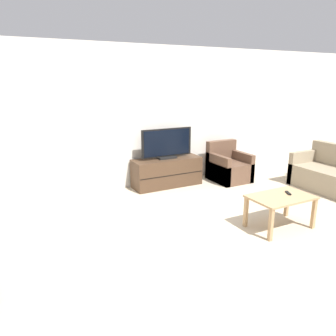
# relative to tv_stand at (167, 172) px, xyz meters

# --- Properties ---
(ground_plane) EXTENTS (24.00, 24.00, 0.00)m
(ground_plane) POSITION_rel_tv_stand_xyz_m (-0.16, -2.30, -0.28)
(ground_plane) COLOR tan
(wall_back) EXTENTS (12.00, 0.06, 2.70)m
(wall_back) POSITION_rel_tv_stand_xyz_m (-0.16, 0.31, 1.07)
(wall_back) COLOR beige
(wall_back) RESTS_ON ground
(tv_stand) EXTENTS (1.37, 0.49, 0.56)m
(tv_stand) POSITION_rel_tv_stand_xyz_m (0.00, 0.00, 0.00)
(tv_stand) COLOR #422D1E
(tv_stand) RESTS_ON ground
(tv) EXTENTS (1.07, 0.18, 0.59)m
(tv) POSITION_rel_tv_stand_xyz_m (0.00, -0.00, 0.56)
(tv) COLOR black
(tv) RESTS_ON tv_stand
(armchair) EXTENTS (0.70, 0.76, 0.81)m
(armchair) POSITION_rel_tv_stand_xyz_m (1.32, -0.26, -0.01)
(armchair) COLOR brown
(armchair) RESTS_ON ground
(coffee_table) EXTENTS (0.90, 0.57, 0.48)m
(coffee_table) POSITION_rel_tv_stand_xyz_m (0.55, -2.45, 0.13)
(coffee_table) COLOR #A37F56
(coffee_table) RESTS_ON ground
(remote) EXTENTS (0.10, 0.15, 0.02)m
(remote) POSITION_rel_tv_stand_xyz_m (0.71, -2.42, 0.21)
(remote) COLOR black
(remote) RESTS_ON coffee_table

